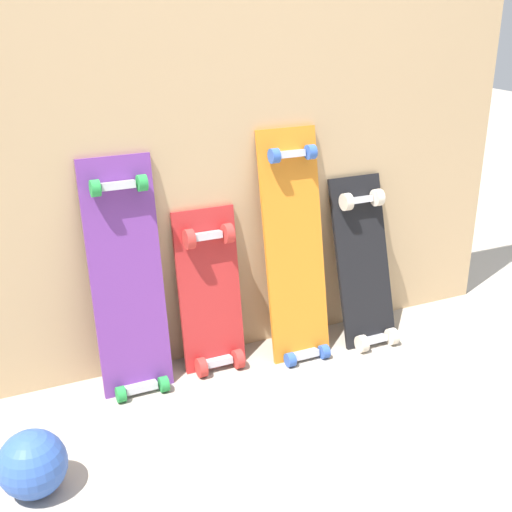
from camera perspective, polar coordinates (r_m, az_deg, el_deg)
ground_plane at (r=2.53m, az=-0.67°, el=-8.09°), size 12.00×12.00×0.00m
plywood_wall_panel at (r=2.29m, az=-1.49°, el=11.95°), size 2.17×0.04×1.74m
skateboard_purple at (r=2.22m, az=-10.87°, el=-2.74°), size 0.24×0.21×0.85m
skateboard_red at (r=2.35m, az=-3.86°, el=-3.68°), size 0.23×0.18×0.63m
skateboard_orange at (r=2.39m, az=3.38°, el=-0.02°), size 0.23×0.24×0.89m
skateboard_black at (r=2.56m, az=9.27°, el=-1.19°), size 0.22×0.26×0.69m
rubber_ball at (r=1.95m, az=-18.59°, el=-16.52°), size 0.19×0.19×0.19m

